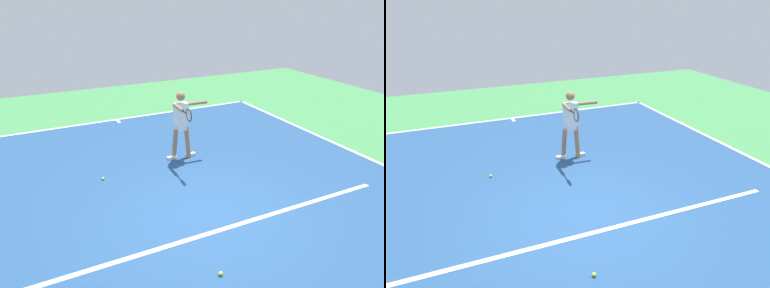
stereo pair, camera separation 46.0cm
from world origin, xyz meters
The scene contains 8 objects.
ground_plane centered at (0.00, 0.00, 0.00)m, with size 21.29×21.29×0.00m, color #428E4C.
court_surface centered at (0.00, 0.00, 0.00)m, with size 9.80×12.41×0.00m, color navy.
court_line_baseline_near centered at (0.00, -6.16, 0.00)m, with size 9.80×0.10×0.01m, color white.
court_line_service centered at (0.00, 0.53, 0.00)m, with size 7.35×0.10×0.01m, color white.
court_line_centre_mark centered at (0.00, -5.96, 0.00)m, with size 0.10×0.30×0.01m, color white.
tennis_player centered at (-0.67, -2.52, 0.97)m, with size 1.07×1.16×1.70m.
tennis_ball_by_sideline centered at (0.57, 1.50, 0.03)m, with size 0.07×0.07×0.07m, color #CCE033.
tennis_ball_near_service_line centered at (1.40, -2.22, 0.03)m, with size 0.07×0.07×0.07m, color #C6E53D.
Camera 2 is at (2.42, 5.33, 3.88)m, focal length 34.47 mm.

